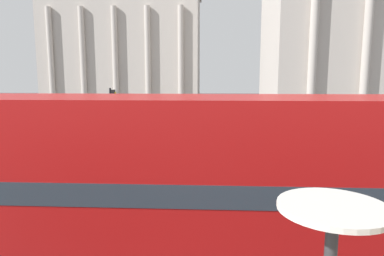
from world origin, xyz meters
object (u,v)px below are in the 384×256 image
object	(u,v)px
plaza_building_left	(124,50)
car_black	(171,157)
car_white	(222,127)
pedestrian_yellow	(113,133)
traffic_light_near	(243,139)
traffic_light_mid	(112,112)
pedestrian_red	(164,118)
pedestrian_blue	(257,115)
double_decker_bus	(188,183)
cafe_dining_table	(332,239)

from	to	relation	value
plaza_building_left	car_black	xyz separation A→B (m)	(13.33, -44.22, -8.82)
car_white	pedestrian_yellow	bearing A→B (deg)	-56.32
car_black	traffic_light_near	bearing A→B (deg)	-125.66
car_white	pedestrian_yellow	distance (m)	8.84
traffic_light_mid	pedestrian_red	bearing A→B (deg)	80.29
traffic_light_near	car_white	world-z (taller)	traffic_light_near
traffic_light_near	pedestrian_blue	size ratio (longest dim) A/B	2.35
double_decker_bus	pedestrian_blue	world-z (taller)	double_decker_bus
plaza_building_left	pedestrian_yellow	world-z (taller)	plaza_building_left
plaza_building_left	car_black	world-z (taller)	plaza_building_left
car_white	pedestrian_yellow	xyz separation A→B (m)	(-7.50, -4.68, 0.24)
double_decker_bus	plaza_building_left	bearing A→B (deg)	108.92
double_decker_bus	car_black	world-z (taller)	double_decker_bus
cafe_dining_table	car_white	size ratio (longest dim) A/B	0.17
pedestrian_yellow	car_black	bearing A→B (deg)	-10.99
traffic_light_mid	car_black	size ratio (longest dim) A/B	0.96
plaza_building_left	pedestrian_red	size ratio (longest dim) A/B	15.05
plaza_building_left	car_black	distance (m)	47.02
plaza_building_left	pedestrian_blue	distance (m)	34.21
traffic_light_mid	cafe_dining_table	bearing A→B (deg)	-70.34
cafe_dining_table	plaza_building_left	bearing A→B (deg)	105.09
cafe_dining_table	pedestrian_yellow	bearing A→B (deg)	109.17
traffic_light_near	pedestrian_blue	distance (m)	23.08
plaza_building_left	pedestrian_yellow	size ratio (longest dim) A/B	16.51
double_decker_bus	traffic_light_mid	bearing A→B (deg)	116.13
double_decker_bus	cafe_dining_table	xyz separation A→B (m)	(1.15, -5.34, 1.40)
traffic_light_near	car_white	bearing A→B (deg)	90.55
traffic_light_mid	pedestrian_blue	xyz separation A→B (m)	(10.61, 14.34, -1.67)
plaza_building_left	traffic_light_mid	distance (m)	42.38
double_decker_bus	traffic_light_near	distance (m)	4.83
double_decker_bus	pedestrian_red	distance (m)	23.39
plaza_building_left	car_white	xyz separation A→B (m)	(16.24, -33.71, -8.82)
traffic_light_near	pedestrian_yellow	xyz separation A→B (m)	(-7.64, 10.75, -1.59)
double_decker_bus	plaza_building_left	distance (m)	56.15
traffic_light_mid	car_black	bearing A→B (deg)	-41.42
cafe_dining_table	pedestrian_blue	xyz separation A→B (m)	(4.08, 32.63, -2.81)
traffic_light_near	car_black	bearing A→B (deg)	121.90
cafe_dining_table	pedestrian_yellow	xyz separation A→B (m)	(-7.18, 20.64, -2.82)
car_white	car_black	xyz separation A→B (m)	(-2.91, -10.51, 0.00)
double_decker_bus	traffic_light_mid	world-z (taller)	double_decker_bus
cafe_dining_table	car_black	distance (m)	15.35
traffic_light_mid	traffic_light_near	bearing A→B (deg)	-50.17
double_decker_bus	pedestrian_blue	xyz separation A→B (m)	(5.22, 27.29, -1.41)
cafe_dining_table	pedestrian_blue	distance (m)	33.01
cafe_dining_table	car_black	bearing A→B (deg)	99.94
car_white	pedestrian_blue	world-z (taller)	pedestrian_blue
traffic_light_near	traffic_light_mid	xyz separation A→B (m)	(-7.00, 8.40, 0.09)
car_black	pedestrian_red	size ratio (longest dim) A/B	2.34
car_black	traffic_light_mid	bearing A→B (deg)	71.01
plaza_building_left	pedestrian_blue	world-z (taller)	plaza_building_left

